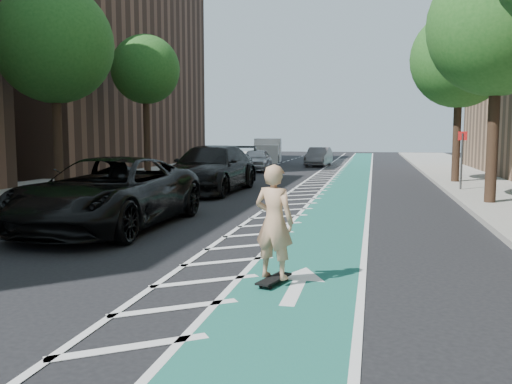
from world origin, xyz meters
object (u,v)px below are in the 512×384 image
(skateboarder, at_px, (274,222))
(barrel_a, at_px, (100,201))
(suv_near, at_px, (109,193))
(suv_far, at_px, (211,169))

(skateboarder, height_order, barrel_a, skateboarder)
(suv_near, relative_size, suv_far, 0.99)
(barrel_a, bearing_deg, skateboarder, -44.12)
(suv_near, bearing_deg, suv_far, 90.55)
(skateboarder, xyz_separation_m, suv_near, (-5.03, 4.22, -0.12))
(barrel_a, bearing_deg, suv_near, -56.05)
(suv_near, distance_m, barrel_a, 2.32)
(skateboarder, xyz_separation_m, barrel_a, (-6.30, 6.10, -0.59))
(suv_far, relative_size, barrel_a, 7.18)
(skateboarder, xyz_separation_m, suv_far, (-5.03, 12.99, -0.07))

